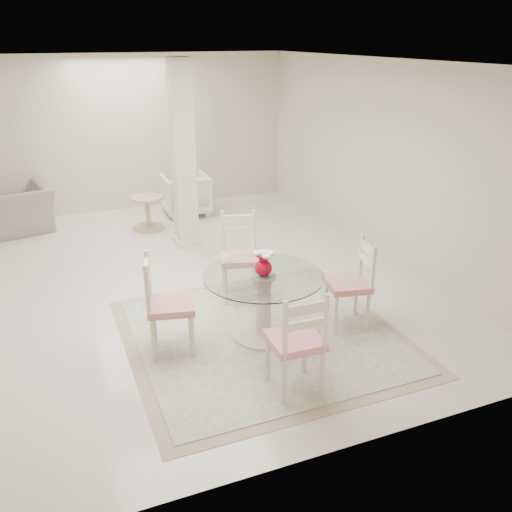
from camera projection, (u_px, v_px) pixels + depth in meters
name	position (u px, v px, depth m)	size (l,w,h in m)	color
ground	(177.00, 281.00, 7.05)	(7.00, 7.00, 0.00)	silver
room_shell	(168.00, 138.00, 6.35)	(6.02, 7.02, 2.71)	beige
column	(183.00, 156.00, 7.83)	(0.30, 0.30, 2.70)	beige
area_rug	(263.00, 336.00, 5.76)	(2.81, 2.81, 0.02)	tan
dining_table	(263.00, 306.00, 5.62)	(1.23, 1.23, 0.71)	beige
red_vase	(264.00, 263.00, 5.44)	(0.21, 0.20, 0.27)	#AE051F
dining_chair_east	(354.00, 277.00, 5.80)	(0.51, 0.51, 1.08)	#F0E1C6
dining_chair_north	(240.00, 249.00, 6.44)	(0.57, 0.57, 1.15)	beige
dining_chair_west	(163.00, 298.00, 5.28)	(0.54, 0.54, 1.13)	beige
dining_chair_south	(298.00, 336.00, 4.63)	(0.46, 0.46, 1.12)	beige
recliner_taupe	(13.00, 210.00, 8.66)	(1.16, 1.01, 0.75)	#9F9383
armchair_white	(186.00, 194.00, 9.58)	(0.77, 0.79, 0.72)	white
side_table	(148.00, 214.00, 8.87)	(0.52, 0.52, 0.55)	tan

